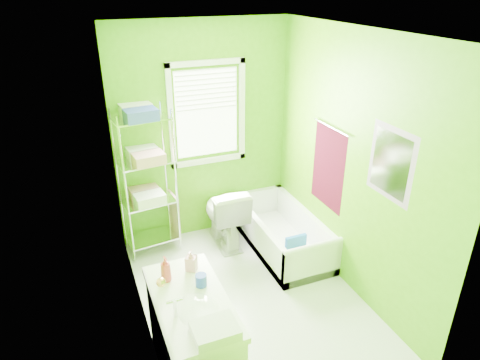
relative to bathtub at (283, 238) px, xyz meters
name	(u,v)px	position (x,y,z in m)	size (l,w,h in m)	color
ground	(251,298)	(-0.70, -0.67, -0.15)	(2.90, 2.90, 0.00)	silver
room_envelope	(253,159)	(-0.70, -0.67, 1.39)	(2.14, 2.94, 2.62)	#478F06
window	(207,108)	(-0.65, 0.76, 1.46)	(0.92, 0.05, 1.22)	white
door	(166,314)	(-1.74, -1.66, 0.85)	(0.09, 0.80, 2.00)	white
right_wall_decor	(351,165)	(0.33, -0.69, 1.17)	(0.04, 1.48, 1.17)	#3E0716
bathtub	(283,238)	(0.00, 0.00, 0.00)	(0.69, 1.48, 0.48)	white
toilet	(224,214)	(-0.59, 0.40, 0.24)	(0.44, 0.77, 0.79)	white
vanity	(193,336)	(-1.50, -1.36, 0.27)	(0.54, 1.05, 1.02)	white
wire_shelf_unit	(146,166)	(-1.43, 0.59, 0.93)	(0.63, 0.50, 1.77)	silver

